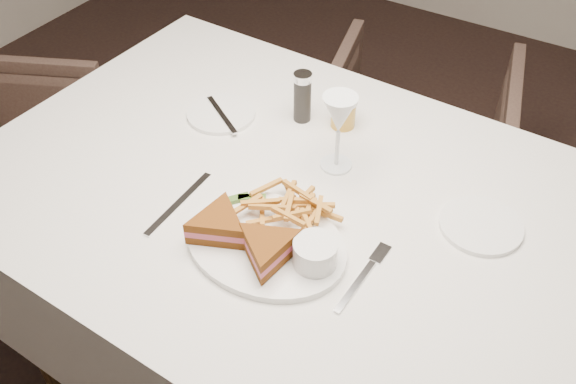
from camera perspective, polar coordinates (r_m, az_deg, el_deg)
The scene contains 3 objects.
table at distance 1.58m, azimuth 0.97°, elevation -10.33°, with size 1.40×0.93×0.75m, color silver.
chair_far at distance 2.23m, azimuth 11.23°, elevation 5.19°, with size 0.60×0.56×0.62m, color #48342C.
table_setting at distance 1.24m, azimuth 0.11°, elevation -0.66°, with size 0.80×0.60×0.18m.
Camera 1 is at (0.21, -0.65, 1.64)m, focal length 40.00 mm.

